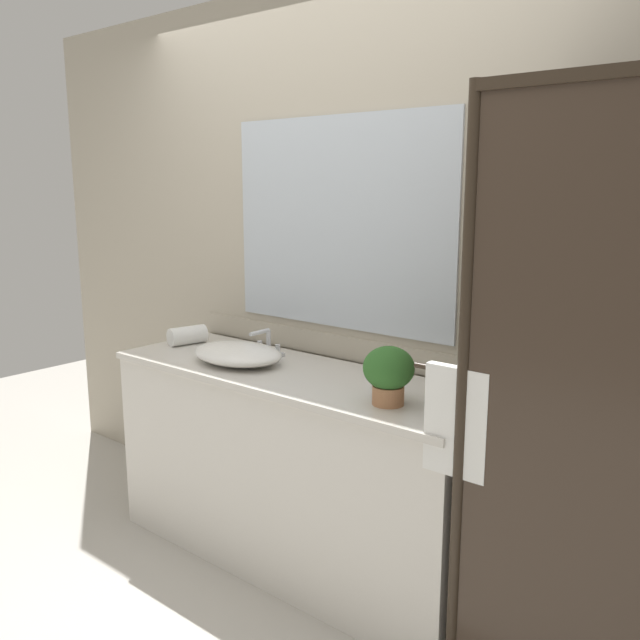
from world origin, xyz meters
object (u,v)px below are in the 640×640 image
Objects in this scene: faucet at (267,346)px; amenity_bottle_body_wash at (369,370)px; amenity_bottle_lotion at (453,382)px; rolled_towel_near_edge at (187,335)px; potted_plant at (389,372)px; sink_basin at (238,353)px.

amenity_bottle_body_wash is at bearing -1.75° from faucet.
amenity_bottle_lotion is 0.44× the size of rolled_towel_near_edge.
faucet is at bearing 12.42° from rolled_towel_near_edge.
amenity_bottle_body_wash is 0.42× the size of rolled_towel_near_edge.
potted_plant is 2.62× the size of amenity_bottle_lotion.
sink_basin is 0.19m from faucet.
amenity_bottle_body_wash is (-0.25, 0.23, -0.09)m from potted_plant.
rolled_towel_near_edge is (-1.32, 0.15, -0.08)m from potted_plant.
amenity_bottle_lotion is at bearing 69.18° from potted_plant.
sink_basin is 2.41× the size of rolled_towel_near_edge.
faucet reaches higher than amenity_bottle_body_wash.
potted_plant is at bearing -110.82° from amenity_bottle_lotion.
potted_plant is at bearing -42.67° from amenity_bottle_body_wash.
sink_basin is at bearing -163.97° from amenity_bottle_body_wash.
faucet is (0.00, 0.19, -0.00)m from sink_basin.
potted_plant reaches higher than amenity_bottle_lotion.
rolled_towel_near_edge is at bearing -167.58° from faucet.
amenity_bottle_body_wash is (0.61, 0.18, -0.01)m from sink_basin.
amenity_bottle_body_wash is at bearing -170.24° from amenity_bottle_lotion.
rolled_towel_near_edge is (-0.46, 0.09, 0.00)m from sink_basin.
amenity_bottle_body_wash is 0.37m from amenity_bottle_lotion.
potted_plant is at bearing -3.67° from sink_basin.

